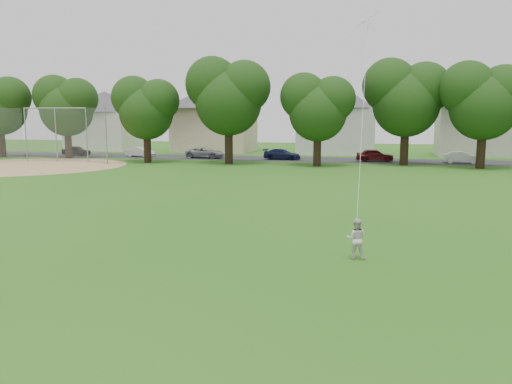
# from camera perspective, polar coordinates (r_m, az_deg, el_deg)

# --- Properties ---
(ground) EXTENTS (160.00, 160.00, 0.00)m
(ground) POSITION_cam_1_polar(r_m,az_deg,el_deg) (12.84, -12.58, -11.11)
(ground) COLOR #255B14
(ground) RESTS_ON ground
(street) EXTENTS (90.00, 7.00, 0.01)m
(street) POSITION_cam_1_polar(r_m,az_deg,el_deg) (53.23, 8.21, 3.66)
(street) COLOR #2D2D30
(street) RESTS_ON ground
(dirt_infield) EXTENTS (18.00, 18.00, 0.02)m
(dirt_infield) POSITION_cam_1_polar(r_m,az_deg,el_deg) (50.17, -24.85, 2.71)
(dirt_infield) COLOR #9E7F51
(dirt_infield) RESTS_ON ground
(older_boy) EXTENTS (0.61, 0.48, 1.25)m
(older_boy) POSITION_cam_1_polar(r_m,az_deg,el_deg) (15.53, 11.37, -5.27)
(older_boy) COLOR silver
(older_boy) RESTS_ON ground
(kite) EXTENTS (0.75, 2.28, 7.69)m
(kite) POSITION_cam_1_polar(r_m,az_deg,el_deg) (16.87, 12.09, 8.42)
(kite) COLOR silver
(kite) RESTS_ON ground
(baseball_backstop) EXTENTS (12.09, 3.68, 5.35)m
(baseball_backstop) POSITION_cam_1_polar(r_m,az_deg,el_deg) (53.61, -22.18, 6.03)
(baseball_backstop) COLOR gray
(baseball_backstop) RESTS_ON ground
(tree_row) EXTENTS (83.57, 8.93, 11.43)m
(tree_row) POSITION_cam_1_polar(r_m,az_deg,el_deg) (47.02, 14.17, 10.93)
(tree_row) COLOR black
(tree_row) RESTS_ON ground
(parked_cars) EXTENTS (70.83, 2.31, 1.29)m
(parked_cars) POSITION_cam_1_polar(r_m,az_deg,el_deg) (51.90, 15.24, 4.01)
(parked_cars) COLOR black
(parked_cars) RESTS_ON ground
(house_row) EXTENTS (77.35, 14.28, 10.59)m
(house_row) POSITION_cam_1_polar(r_m,az_deg,el_deg) (63.05, 9.05, 9.13)
(house_row) COLOR white
(house_row) RESTS_ON ground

